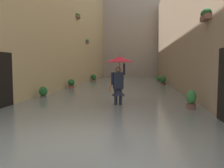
% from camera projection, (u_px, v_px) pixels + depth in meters
% --- Properties ---
extents(ground_plane, '(66.10, 66.10, 0.00)m').
position_uv_depth(ground_plane, '(122.00, 88.00, 17.79)').
color(ground_plane, '#605B56').
extents(flood_water, '(7.98, 32.44, 0.21)m').
position_uv_depth(flood_water, '(122.00, 86.00, 17.78)').
color(flood_water, slate).
rests_on(flood_water, ground_plane).
extents(building_facade_left, '(2.04, 30.44, 9.20)m').
position_uv_depth(building_facade_left, '(184.00, 26.00, 16.88)').
color(building_facade_left, gray).
rests_on(building_facade_left, ground_plane).
extents(building_facade_right, '(2.04, 30.44, 12.18)m').
position_uv_depth(building_facade_right, '(65.00, 9.00, 17.83)').
color(building_facade_right, tan).
rests_on(building_facade_right, ground_plane).
extents(building_facade_far, '(10.78, 1.80, 12.47)m').
position_uv_depth(building_facade_far, '(130.00, 32.00, 31.26)').
color(building_facade_far, '#A89989').
rests_on(building_facade_far, ground_plane).
extents(person_wading, '(1.10, 1.10, 2.14)m').
position_uv_depth(person_wading, '(119.00, 70.00, 8.86)').
color(person_wading, '#4C4233').
rests_on(person_wading, ground_plane).
extents(potted_plant_near_left, '(0.41, 0.41, 0.70)m').
position_uv_depth(potted_plant_near_left, '(158.00, 80.00, 21.94)').
color(potted_plant_near_left, brown).
rests_on(potted_plant_near_left, ground_plane).
extents(potted_plant_far_left, '(0.43, 0.43, 0.89)m').
position_uv_depth(potted_plant_far_left, '(163.00, 81.00, 18.26)').
color(potted_plant_far_left, brown).
rests_on(potted_plant_far_left, ground_plane).
extents(potted_plant_near_right, '(0.52, 0.52, 0.82)m').
position_uv_depth(potted_plant_near_right, '(94.00, 78.00, 23.28)').
color(potted_plant_near_right, brown).
rests_on(potted_plant_near_right, ground_plane).
extents(potted_plant_mid_right, '(0.44, 0.44, 0.81)m').
position_uv_depth(potted_plant_mid_right, '(71.00, 85.00, 15.49)').
color(potted_plant_mid_right, brown).
rests_on(potted_plant_mid_right, ground_plane).
extents(potted_plant_mid_left, '(0.34, 0.34, 0.88)m').
position_uv_depth(potted_plant_mid_left, '(191.00, 102.00, 8.11)').
color(potted_plant_mid_left, brown).
rests_on(potted_plant_mid_left, ground_plane).
extents(potted_plant_far_right, '(0.40, 0.40, 0.73)m').
position_uv_depth(potted_plant_far_right, '(43.00, 93.00, 10.91)').
color(potted_plant_far_right, '#66605B').
rests_on(potted_plant_far_right, ground_plane).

